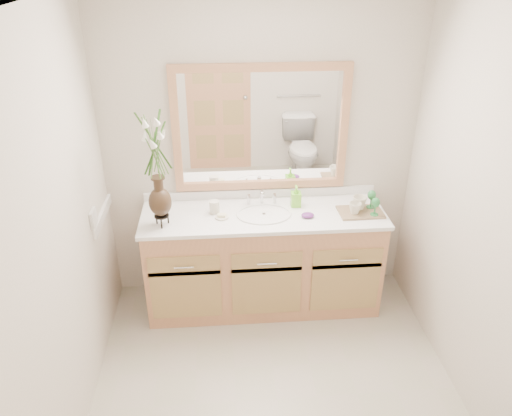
{
  "coord_description": "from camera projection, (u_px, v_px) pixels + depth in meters",
  "views": [
    {
      "loc": [
        -0.32,
        -2.27,
        2.63
      ],
      "look_at": [
        -0.09,
        0.65,
        1.07
      ],
      "focal_mm": 35.0,
      "sensor_mm": 36.0,
      "label": 1
    }
  ],
  "objects": [
    {
      "name": "floor",
      "position": [
        277.0,
        399.0,
        3.25
      ],
      "size": [
        2.6,
        2.6,
        0.0
      ],
      "primitive_type": "plane",
      "color": "#B9B09E",
      "rests_on": "ground"
    },
    {
      "name": "ceiling",
      "position": [
        288.0,
        4.0,
        2.13
      ],
      "size": [
        2.4,
        2.6,
        0.02
      ],
      "primitive_type": "cube",
      "color": "white",
      "rests_on": "wall_back"
    },
    {
      "name": "wall_back",
      "position": [
        260.0,
        154.0,
        3.84
      ],
      "size": [
        2.4,
        0.02,
        2.4
      ],
      "primitive_type": "cube",
      "color": "silver",
      "rests_on": "floor"
    },
    {
      "name": "wall_left",
      "position": [
        54.0,
        252.0,
        2.61
      ],
      "size": [
        0.02,
        2.6,
        2.4
      ],
      "primitive_type": "cube",
      "color": "silver",
      "rests_on": "floor"
    },
    {
      "name": "wall_right",
      "position": [
        495.0,
        234.0,
        2.77
      ],
      "size": [
        0.02,
        2.6,
        2.4
      ],
      "primitive_type": "cube",
      "color": "silver",
      "rests_on": "floor"
    },
    {
      "name": "vanity",
      "position": [
        263.0,
        261.0,
        3.96
      ],
      "size": [
        1.8,
        0.55,
        0.8
      ],
      "color": "tan",
      "rests_on": "floor"
    },
    {
      "name": "counter",
      "position": [
        264.0,
        215.0,
        3.77
      ],
      "size": [
        1.84,
        0.57,
        0.03
      ],
      "primitive_type": "cube",
      "color": "white",
      "rests_on": "vanity"
    },
    {
      "name": "sink",
      "position": [
        264.0,
        221.0,
        3.77
      ],
      "size": [
        0.38,
        0.34,
        0.23
      ],
      "color": "white",
      "rests_on": "counter"
    },
    {
      "name": "mirror",
      "position": [
        261.0,
        129.0,
        3.72
      ],
      "size": [
        1.32,
        0.04,
        0.97
      ],
      "color": "white",
      "rests_on": "wall_back"
    },
    {
      "name": "switch_plate",
      "position": [
        93.0,
        218.0,
        3.38
      ],
      "size": [
        0.02,
        0.12,
        0.12
      ],
      "primitive_type": "cube",
      "color": "white",
      "rests_on": "wall_left"
    },
    {
      "name": "flower_vase",
      "position": [
        156.0,
        156.0,
        3.35
      ],
      "size": [
        0.19,
        0.19,
        0.79
      ],
      "rotation": [
        0.0,
        0.0,
        0.08
      ],
      "color": "black",
      "rests_on": "counter"
    },
    {
      "name": "tumbler",
      "position": [
        214.0,
        207.0,
        3.74
      ],
      "size": [
        0.08,
        0.08,
        0.1
      ],
      "primitive_type": "cylinder",
      "color": "beige",
      "rests_on": "counter"
    },
    {
      "name": "soap_dish",
      "position": [
        222.0,
        217.0,
        3.69
      ],
      "size": [
        0.1,
        0.1,
        0.03
      ],
      "color": "beige",
      "rests_on": "counter"
    },
    {
      "name": "soap_bottle",
      "position": [
        296.0,
        197.0,
        3.83
      ],
      "size": [
        0.07,
        0.07,
        0.15
      ],
      "primitive_type": "imported",
      "rotation": [
        0.0,
        0.0,
        -0.02
      ],
      "color": "#7AE235",
      "rests_on": "counter"
    },
    {
      "name": "purple_dish",
      "position": [
        308.0,
        215.0,
        3.7
      ],
      "size": [
        0.1,
        0.08,
        0.03
      ],
      "primitive_type": "ellipsoid",
      "rotation": [
        0.0,
        0.0,
        0.03
      ],
      "color": "#602672",
      "rests_on": "counter"
    },
    {
      "name": "tray",
      "position": [
        360.0,
        212.0,
        3.76
      ],
      "size": [
        0.33,
        0.23,
        0.02
      ],
      "primitive_type": "cube",
      "rotation": [
        0.0,
        0.0,
        0.03
      ],
      "color": "brown",
      "rests_on": "counter"
    },
    {
      "name": "mug_left",
      "position": [
        355.0,
        208.0,
        3.7
      ],
      "size": [
        0.11,
        0.1,
        0.09
      ],
      "primitive_type": "imported",
      "rotation": [
        0.0,
        0.0,
        -0.19
      ],
      "color": "beige",
      "rests_on": "tray"
    },
    {
      "name": "mug_right",
      "position": [
        359.0,
        202.0,
        3.77
      ],
      "size": [
        0.12,
        0.12,
        0.11
      ],
      "primitive_type": "imported",
      "rotation": [
        0.0,
        0.0,
        0.18
      ],
      "color": "beige",
      "rests_on": "tray"
    },
    {
      "name": "goblet_front",
      "position": [
        376.0,
        203.0,
        3.66
      ],
      "size": [
        0.06,
        0.06,
        0.14
      ],
      "color": "#297C3C",
      "rests_on": "tray"
    },
    {
      "name": "goblet_back",
      "position": [
        372.0,
        196.0,
        3.76
      ],
      "size": [
        0.06,
        0.06,
        0.14
      ],
      "color": "#297C3C",
      "rests_on": "tray"
    }
  ]
}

